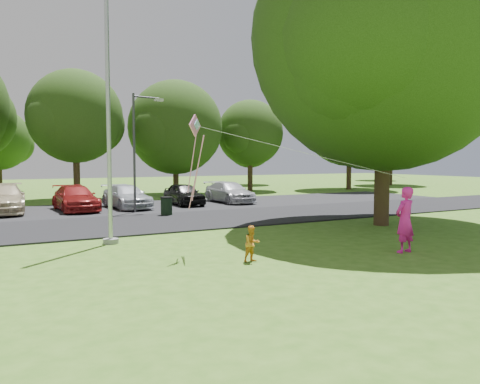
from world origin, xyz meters
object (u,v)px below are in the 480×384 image
woman (405,220)px  kite (200,141)px  child_yellow (252,244)px  trash_can (166,206)px  flagpole (108,114)px  big_tree (385,45)px  street_lamp (138,142)px

woman → kite: (-5.36, 2.63, 2.28)m
child_yellow → kite: (-0.82, 1.56, 2.76)m
trash_can → woman: woman is taller
flagpole → big_tree: bearing=-6.1°
street_lamp → woman: (3.90, -13.64, -2.65)m
flagpole → big_tree: 11.33m
flagpole → child_yellow: 6.43m
street_lamp → woman: bearing=-82.2°
trash_can → child_yellow: bearing=-97.6°
street_lamp → child_yellow: 12.97m
big_tree → woman: size_ratio=6.78×
trash_can → woman: 12.18m
flagpole → woman: (7.23, -5.60, -3.20)m
street_lamp → big_tree: (7.49, -9.19, 3.73)m
flagpole → trash_can: flagpole is taller
big_tree → trash_can: bearing=132.6°
woman → big_tree: bearing=-136.2°
kite → child_yellow: bearing=-100.2°
flagpole → big_tree: size_ratio=0.76×
flagpole → street_lamp: 8.71m
street_lamp → kite: 11.11m
street_lamp → flagpole: bearing=-120.7°
flagpole → kite: (1.86, -2.98, -0.92)m
big_tree → woman: bearing=-128.9°
woman → kite: bearing=-33.4°
child_yellow → big_tree: bearing=16.9°
trash_can → woman: bearing=-75.1°
street_lamp → big_tree: big_tree is taller
flagpole → child_yellow: bearing=-59.4°
street_lamp → trash_can: 3.75m
flagpole → big_tree: (10.82, -1.16, 3.18)m
trash_can → kite: bearing=-103.8°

